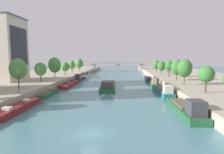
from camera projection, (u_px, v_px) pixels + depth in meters
The scene contains 29 objects.
ground_plane at pixel (91, 134), 23.69m from camera, with size 400.00×400.00×0.00m, color teal.
quay_left at pixel (34, 78), 80.42m from camera, with size 36.00×170.00×2.16m, color #A89E89.
quay_right at pixel (198, 79), 75.90m from camera, with size 36.00×170.00×2.16m, color #A89E89.
barge_midriver at pixel (108, 85), 59.36m from camera, with size 5.70×21.98×2.90m.
wake_behind_barge at pixel (107, 97), 45.54m from camera, with size 5.59×6.06×0.03m.
moored_boat_left_second at pixel (20, 107), 34.07m from camera, with size 2.63×13.71×2.31m.
moored_boat_left_downstream at pixel (49, 93), 47.84m from camera, with size 2.30×11.10×2.11m.
moored_boat_left_far at pixel (70, 84), 64.24m from camera, with size 3.25×16.16×2.33m.
moored_boat_left_gap_after at pixel (80, 78), 79.10m from camera, with size 2.29×12.36×3.10m.
moored_boat_left_midway at pixel (86, 75), 92.92m from camera, with size 2.26×10.72×2.63m.
moored_boat_right_end at pixel (186, 108), 32.14m from camera, with size 3.26×15.37×3.37m.
moored_boat_right_downstream at pixel (163, 91), 48.90m from camera, with size 3.25×14.64×3.13m.
moored_boat_right_second at pixel (153, 83), 64.78m from camera, with size 2.12×10.49×2.90m.
moored_boat_right_near at pixel (148, 79), 79.86m from camera, with size 2.73×13.11×2.36m.
tree_left_nearest at pixel (18, 69), 46.57m from camera, with size 4.27×4.27×7.52m.
tree_left_far at pixel (41, 69), 58.31m from camera, with size 3.69×3.69×6.15m.
tree_left_midway at pixel (55, 65), 70.87m from camera, with size 4.79×4.79×7.84m.
tree_left_distant at pixel (65, 67), 82.38m from camera, with size 4.03×4.03×5.72m.
tree_left_second at pixel (72, 65), 95.25m from camera, with size 3.56×3.56×6.16m.
tree_left_past_mid at pixel (79, 63), 107.56m from camera, with size 4.74×4.74×7.11m.
tree_right_far at pixel (206, 74), 39.93m from camera, with size 3.43×3.43×5.89m.
tree_right_past_mid at pixel (185, 68), 51.50m from camera, with size 4.07×4.07×7.28m.
tree_right_by_lamp at pixel (177, 67), 61.92m from camera, with size 4.07×4.07×7.08m.
tree_right_third at pixel (169, 66), 73.28m from camera, with size 3.26×3.26×6.55m.
tree_right_second at pixel (161, 66), 85.51m from camera, with size 3.73×3.73×6.03m.
tree_right_end_of_row at pixel (156, 65), 96.60m from camera, with size 3.70×3.70×6.20m.
lamppost_left_bank at pixel (18, 81), 40.03m from camera, with size 0.28×0.28×4.69m.
building_left_tall at pixel (0, 49), 60.42m from camera, with size 13.89×12.21×21.02m.
bridge_far at pixel (118, 65), 127.79m from camera, with size 57.89×4.40×6.99m.
Camera 1 is at (4.25, -22.56, 9.79)m, focal length 29.46 mm.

